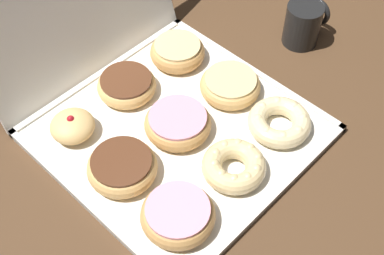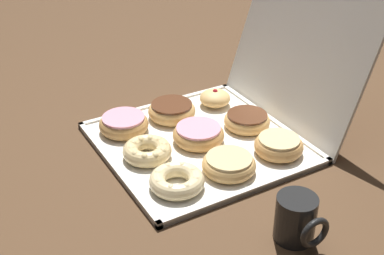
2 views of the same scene
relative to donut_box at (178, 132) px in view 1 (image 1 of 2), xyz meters
The scene contains 12 objects.
ground_plane 0.01m from the donut_box, ahead, with size 3.00×3.00×0.00m, color #4C331E.
donut_box is the anchor object (origin of this frame).
pink_frosted_donut_0 0.19m from the donut_box, 135.13° to the right, with size 0.12×0.12×0.04m.
cruller_donut_1 0.14m from the donut_box, 88.32° to the right, with size 0.11×0.11×0.04m.
cruller_donut_2 0.19m from the donut_box, 44.67° to the right, with size 0.12×0.12×0.04m.
chocolate_frosted_donut_3 0.14m from the donut_box, behind, with size 0.12×0.12×0.04m.
pink_frosted_donut_4 0.03m from the donut_box, 68.56° to the left, with size 0.12×0.12×0.04m.
glazed_ring_donut_5 0.14m from the donut_box, ahead, with size 0.12×0.12×0.04m.
jelly_filled_donut_6 0.19m from the donut_box, 135.99° to the left, with size 0.08×0.08×0.05m.
chocolate_frosted_donut_7 0.14m from the donut_box, 90.90° to the left, with size 0.11×0.11×0.04m.
glazed_ring_donut_8 0.19m from the donut_box, 44.98° to the left, with size 0.11×0.11×0.04m.
coffee_mug 0.37m from the donut_box, ahead, with size 0.10×0.08×0.09m.
Camera 1 is at (-0.42, -0.44, 0.77)m, focal length 49.00 mm.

